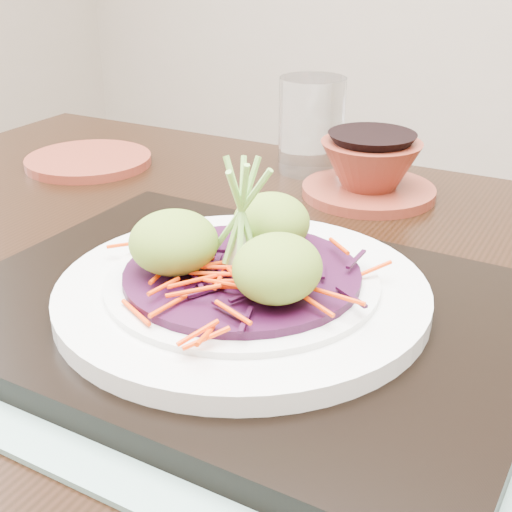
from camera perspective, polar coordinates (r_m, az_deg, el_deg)
The scene contains 11 objects.
dining_table at distance 0.66m, azimuth 0.38°, elevation -8.95°, with size 1.14×0.78×0.70m.
placemat at distance 0.54m, azimuth -1.08°, elevation -5.66°, with size 0.48×0.38×0.00m, color #86AEA0.
serving_tray at distance 0.53m, azimuth -1.09°, elevation -4.59°, with size 0.42×0.32×0.02m, color black.
white_plate at distance 0.52m, azimuth -1.10°, elevation -2.82°, with size 0.27×0.27×0.02m.
cabbage_bed at distance 0.52m, azimuth -1.11°, elevation -1.46°, with size 0.17×0.17×0.01m, color #340A2B.
carrot_julienne at distance 0.51m, azimuth -1.12°, elevation -0.62°, with size 0.21×0.21×0.01m, color #EE3604, non-canonical shape.
guacamole_scoops at distance 0.51m, azimuth -1.18°, elevation 0.97°, with size 0.15×0.13×0.05m.
scallion_garnish at distance 0.50m, azimuth -1.16°, elevation 3.19°, with size 0.06×0.06×0.09m, color #7AB849, non-canonical shape.
terracotta_side_plate at distance 0.93m, azimuth -13.25°, elevation 7.44°, with size 0.16×0.16×0.01m, color maroon.
water_glass at distance 0.88m, azimuth 4.47°, elevation 10.39°, with size 0.08×0.08×0.11m, color white.
terracotta_bowl_set at distance 0.80m, azimuth 9.09°, elevation 6.65°, with size 0.16×0.16×0.06m.
Camera 1 is at (0.21, -0.43, 0.97)m, focal length 50.00 mm.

